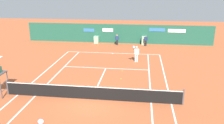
{
  "coord_description": "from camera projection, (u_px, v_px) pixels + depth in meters",
  "views": [
    {
      "loc": [
        3.19,
        -13.95,
        7.22
      ],
      "look_at": [
        0.65,
        5.89,
        0.8
      ],
      "focal_mm": 37.36,
      "sensor_mm": 36.0,
      "label": 1
    }
  ],
  "objects": [
    {
      "name": "ground_plane",
      "position": [
        93.0,
        95.0,
        16.31
      ],
      "size": [
        80.0,
        80.0,
        0.01
      ],
      "color": "#A8512D"
    },
    {
      "name": "tennis_net",
      "position": [
        91.0,
        92.0,
        15.61
      ],
      "size": [
        12.1,
        0.1,
        1.07
      ],
      "color": "#4C4C51",
      "rests_on": "ground_plane"
    },
    {
      "name": "sponsor_back_wall",
      "position": [
        118.0,
        34.0,
        31.42
      ],
      "size": [
        25.0,
        1.02,
        2.52
      ],
      "color": "#1E5642",
      "rests_on": "ground_plane"
    },
    {
      "name": "player_on_baseline",
      "position": [
        136.0,
        53.0,
        23.39
      ],
      "size": [
        0.67,
        0.66,
        1.83
      ],
      "rotation": [
        0.0,
        0.0,
        3.09
      ],
      "color": "white",
      "rests_on": "ground_plane"
    },
    {
      "name": "ball_kid_left_post",
      "position": [
        117.0,
        39.0,
        30.38
      ],
      "size": [
        0.46,
        0.19,
        1.38
      ],
      "rotation": [
        0.0,
        0.0,
        3.18
      ],
      "color": "black",
      "rests_on": "ground_plane"
    },
    {
      "name": "ball_kid_right_post",
      "position": [
        146.0,
        40.0,
        29.93
      ],
      "size": [
        0.45,
        0.22,
        1.36
      ],
      "rotation": [
        0.0,
        0.0,
        2.98
      ],
      "color": "black",
      "rests_on": "ground_plane"
    },
    {
      "name": "tennis_ball_by_sideline",
      "position": [
        122.0,
        71.0,
        21.0
      ],
      "size": [
        0.07,
        0.07,
        0.07
      ],
      "primitive_type": "sphere",
      "color": "#CCE033",
      "rests_on": "ground_plane"
    },
    {
      "name": "tennis_ball_mid_court",
      "position": [
        121.0,
        79.0,
        19.21
      ],
      "size": [
        0.07,
        0.07,
        0.07
      ],
      "primitive_type": "sphere",
      "color": "#CCE033",
      "rests_on": "ground_plane"
    }
  ]
}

